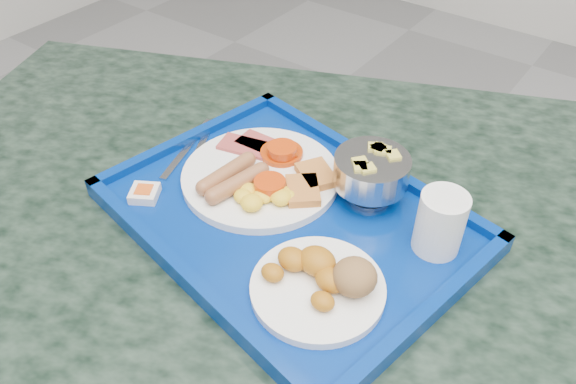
# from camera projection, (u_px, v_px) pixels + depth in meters

# --- Properties ---
(table) EXTENTS (1.49, 1.27, 0.79)m
(table) POSITION_uv_depth(u_px,v_px,m) (287.00, 305.00, 0.93)
(table) COLOR slate
(table) RESTS_ON floor
(tray) EXTENTS (0.54, 0.44, 0.03)m
(tray) POSITION_uv_depth(u_px,v_px,m) (288.00, 217.00, 0.78)
(tray) COLOR navy
(tray) RESTS_ON table
(main_plate) EXTENTS (0.23, 0.23, 0.04)m
(main_plate) POSITION_uv_depth(u_px,v_px,m) (263.00, 176.00, 0.82)
(main_plate) COLOR white
(main_plate) RESTS_ON tray
(bread_plate) EXTENTS (0.16, 0.16, 0.05)m
(bread_plate) POSITION_uv_depth(u_px,v_px,m) (323.00, 281.00, 0.67)
(bread_plate) COLOR white
(bread_plate) RESTS_ON tray
(fruit_bowl) EXTENTS (0.11, 0.11, 0.07)m
(fruit_bowl) POSITION_uv_depth(u_px,v_px,m) (371.00, 171.00, 0.77)
(fruit_bowl) COLOR #AAAAAC
(fruit_bowl) RESTS_ON tray
(juice_cup) EXTENTS (0.06, 0.06, 0.09)m
(juice_cup) POSITION_uv_depth(u_px,v_px,m) (441.00, 221.00, 0.70)
(juice_cup) COLOR white
(juice_cup) RESTS_ON tray
(spoon) EXTENTS (0.10, 0.17, 0.01)m
(spoon) POSITION_uv_depth(u_px,v_px,m) (237.00, 140.00, 0.90)
(spoon) COLOR #AAAAAC
(spoon) RESTS_ON tray
(knife) EXTENTS (0.06, 0.16, 0.00)m
(knife) POSITION_uv_depth(u_px,v_px,m) (188.00, 148.00, 0.89)
(knife) COLOR #AAAAAC
(knife) RESTS_ON tray
(jam_packet) EXTENTS (0.05, 0.05, 0.02)m
(jam_packet) POSITION_uv_depth(u_px,v_px,m) (145.00, 193.00, 0.80)
(jam_packet) COLOR white
(jam_packet) RESTS_ON tray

